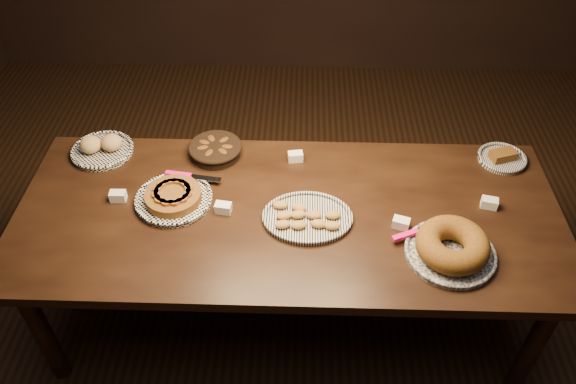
{
  "coord_description": "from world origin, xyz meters",
  "views": [
    {
      "loc": [
        0.05,
        -1.74,
        2.49
      ],
      "look_at": [
        -0.0,
        0.05,
        0.82
      ],
      "focal_mm": 35.0,
      "sensor_mm": 36.0,
      "label": 1
    }
  ],
  "objects_px": {
    "bundt_cake_plate": "(452,247)",
    "madeleine_platter": "(307,217)",
    "apple_tart_plate": "(174,197)",
    "buffet_table": "(288,223)"
  },
  "relations": [
    {
      "from": "apple_tart_plate",
      "to": "bundt_cake_plate",
      "type": "relative_size",
      "value": 0.9
    },
    {
      "from": "apple_tart_plate",
      "to": "buffet_table",
      "type": "bearing_deg",
      "value": -24.88
    },
    {
      "from": "buffet_table",
      "to": "apple_tart_plate",
      "type": "distance_m",
      "value": 0.52
    },
    {
      "from": "madeleine_platter",
      "to": "bundt_cake_plate",
      "type": "relative_size",
      "value": 0.92
    },
    {
      "from": "buffet_table",
      "to": "madeleine_platter",
      "type": "height_order",
      "value": "madeleine_platter"
    },
    {
      "from": "bundt_cake_plate",
      "to": "madeleine_platter",
      "type": "bearing_deg",
      "value": 163.33
    },
    {
      "from": "apple_tart_plate",
      "to": "madeleine_platter",
      "type": "relative_size",
      "value": 0.97
    },
    {
      "from": "apple_tart_plate",
      "to": "bundt_cake_plate",
      "type": "xyz_separation_m",
      "value": [
        1.17,
        -0.28,
        0.02
      ]
    },
    {
      "from": "buffet_table",
      "to": "bundt_cake_plate",
      "type": "distance_m",
      "value": 0.71
    },
    {
      "from": "apple_tart_plate",
      "to": "madeleine_platter",
      "type": "bearing_deg",
      "value": -28.92
    }
  ]
}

